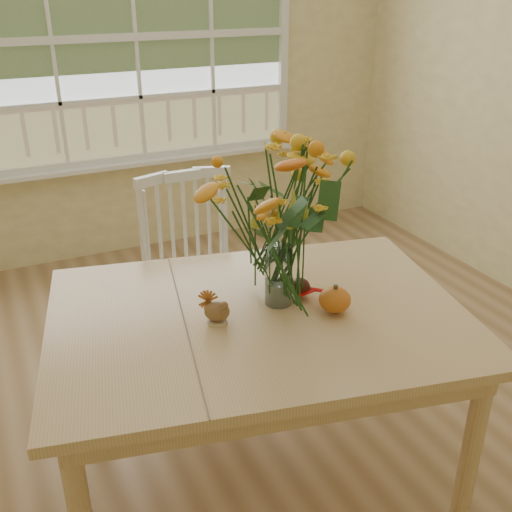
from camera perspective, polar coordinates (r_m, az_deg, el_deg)
name	(u,v)px	position (r m, az deg, el deg)	size (l,w,h in m)	color
floor	(283,416)	(3.00, 2.61, -15.01)	(4.00, 4.50, 0.01)	olive
wall_back	(137,67)	(4.44, -11.31, 17.26)	(4.00, 0.02, 2.70)	#D2C086
window	(136,40)	(4.38, -11.38, 19.55)	(2.42, 0.12, 1.74)	silver
dining_table	(258,334)	(2.25, 0.22, -7.41)	(1.70, 1.36, 0.81)	tan
windsor_chair	(194,269)	(3.04, -5.95, -1.27)	(0.48, 0.46, 1.04)	white
flower_vase	(280,218)	(2.12, 2.25, 3.62)	(0.48, 0.48, 0.57)	white
pumpkin	(335,301)	(2.20, 7.51, -4.26)	(0.12, 0.12, 0.09)	orange
turkey_figurine	(217,312)	(2.12, -3.75, -5.30)	(0.11, 0.11, 0.11)	#CCB78C
dark_gourd	(300,288)	(2.30, 4.20, -3.06)	(0.13, 0.10, 0.07)	#38160F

